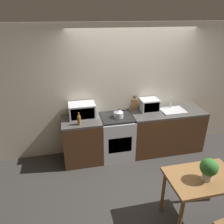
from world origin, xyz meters
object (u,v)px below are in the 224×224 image
object	(u,v)px
stove_range	(116,136)
kettle	(119,114)
dining_table	(202,183)
toaster_oven	(149,105)
microwave	(82,111)
bottle	(79,120)

from	to	relation	value
stove_range	kettle	world-z (taller)	kettle
stove_range	dining_table	world-z (taller)	stove_range
kettle	toaster_oven	world-z (taller)	toaster_oven
microwave	kettle	bearing A→B (deg)	-12.97
bottle	toaster_oven	bearing A→B (deg)	12.36
bottle	toaster_oven	xyz separation A→B (m)	(1.45, 0.32, 0.03)
kettle	stove_range	bearing A→B (deg)	123.58
microwave	toaster_oven	bearing A→B (deg)	0.86
microwave	bottle	world-z (taller)	microwave
dining_table	stove_range	bearing A→B (deg)	113.23
stove_range	microwave	bearing A→B (deg)	169.92
stove_range	microwave	xyz separation A→B (m)	(-0.65, 0.12, 0.59)
toaster_oven	bottle	bearing A→B (deg)	-167.64
kettle	bottle	distance (m)	0.78
bottle	dining_table	size ratio (longest dim) A/B	0.25
dining_table	bottle	bearing A→B (deg)	133.41
stove_range	toaster_oven	xyz separation A→B (m)	(0.72, 0.14, 0.58)
stove_range	kettle	bearing A→B (deg)	-56.42
dining_table	toaster_oven	bearing A→B (deg)	91.18
bottle	dining_table	world-z (taller)	bottle
kettle	toaster_oven	size ratio (longest dim) A/B	0.50
toaster_oven	dining_table	bearing A→B (deg)	-88.82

